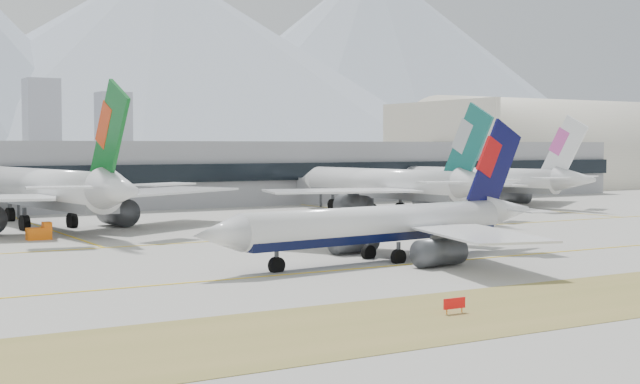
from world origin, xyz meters
TOP-DOWN VIEW (x-y plane):
  - ground at (0.00, 0.00)m, footprint 3000.00×3000.00m
  - taxiing_airliner at (-2.49, -0.61)m, footprint 53.22×45.95m
  - widebody_eva at (-28.29, 61.00)m, footprint 66.79×65.84m
  - widebody_cathay at (38.39, 57.89)m, footprint 61.74×60.75m
  - widebody_china_air at (74.77, 70.43)m, footprint 57.23×56.97m
  - terminal at (0.00, 114.84)m, footprint 280.00×43.10m
  - hangar at (154.56, 135.00)m, footprint 91.00×60.00m
  - hold_sign_left at (-17.63, -32.00)m, footprint 2.20×0.15m
  - gse_b at (-33.74, 45.32)m, footprint 3.55×2.00m
  - gse_c at (23.06, 43.96)m, footprint 3.55×2.00m

SIDE VIEW (x-z plane):
  - ground at x=0.00m, z-range 0.00..0.00m
  - hangar at x=154.56m, z-range -29.86..30.14m
  - hold_sign_left at x=-17.63m, z-range 0.20..1.55m
  - gse_b at x=-33.74m, z-range -0.25..2.35m
  - gse_c at x=23.06m, z-range -0.25..2.35m
  - taxiing_airliner at x=-2.49m, z-range -4.63..13.26m
  - widebody_china_air at x=74.77m, z-range -4.90..16.03m
  - widebody_cathay at x=38.39m, z-range -5.18..16.95m
  - widebody_eva at x=-28.29m, z-range -5.62..18.37m
  - terminal at x=0.00m, z-range 0.00..15.00m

